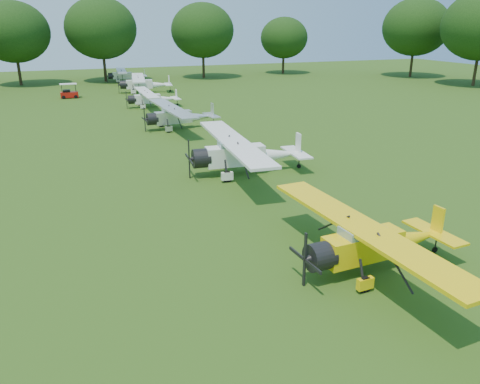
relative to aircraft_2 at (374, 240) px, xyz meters
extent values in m
plane|color=#2E4912|center=(-1.36, 10.19, -1.24)|extent=(160.00, 160.00, 0.00)
cylinder|color=black|center=(48.07, 41.63, 1.26)|extent=(0.44, 0.44, 4.99)
cylinder|color=black|center=(47.53, 55.16, 1.17)|extent=(0.44, 0.44, 4.81)
ellipsoid|color=black|center=(47.53, 55.16, 7.05)|extent=(11.23, 11.23, 9.55)
cylinder|color=black|center=(28.97, 68.24, 0.61)|extent=(0.44, 0.44, 3.70)
ellipsoid|color=black|center=(28.97, 68.24, 5.13)|extent=(8.63, 8.63, 7.34)
cylinder|color=black|center=(12.91, 66.40, 1.02)|extent=(0.44, 0.44, 4.51)
ellipsoid|color=black|center=(12.91, 66.40, 6.53)|extent=(10.52, 10.52, 8.94)
cylinder|color=black|center=(-3.49, 66.92, 1.13)|extent=(0.44, 0.44, 4.74)
ellipsoid|color=black|center=(-3.49, 66.92, 6.92)|extent=(11.05, 11.05, 9.39)
cylinder|color=black|center=(-16.12, 66.73, 1.00)|extent=(0.44, 0.44, 4.49)
ellipsoid|color=black|center=(-16.12, 66.73, 6.49)|extent=(10.47, 10.47, 8.90)
cube|color=yellow|center=(-0.50, -0.03, -0.18)|extent=(3.29, 1.16, 1.06)
cone|color=yellow|center=(2.22, 0.14, -0.33)|extent=(2.88, 1.08, 0.91)
cube|color=#8CA5B2|center=(-0.60, -0.04, 0.38)|extent=(1.67, 1.03, 0.56)
cylinder|color=black|center=(-2.42, -0.15, -0.18)|extent=(0.97, 1.10, 1.05)
cube|color=black|center=(-3.07, -0.19, -0.18)|extent=(0.07, 0.12, 2.12)
cube|color=yellow|center=(-0.60, -0.04, 0.63)|extent=(2.13, 10.77, 0.14)
cube|color=yellow|center=(3.23, 0.20, 0.17)|extent=(0.14, 0.56, 1.31)
cube|color=yellow|center=(3.13, 0.20, -0.28)|extent=(1.03, 2.88, 0.09)
cylinder|color=black|center=(-1.23, -1.34, -0.94)|extent=(0.61, 0.20, 0.61)
cylinder|color=black|center=(-1.39, 1.18, -0.94)|extent=(0.61, 0.20, 0.61)
cylinder|color=black|center=(3.33, 0.21, -1.12)|extent=(0.25, 0.10, 0.24)
cube|color=white|center=(-0.78, 13.28, -0.03)|extent=(3.75, 1.36, 1.21)
cone|color=white|center=(2.31, 13.05, -0.20)|extent=(3.29, 1.27, 1.03)
cube|color=#8CA5B2|center=(-0.90, 13.29, 0.60)|extent=(1.91, 1.19, 0.63)
cylinder|color=black|center=(-2.96, 13.44, -0.03)|extent=(1.12, 1.27, 1.20)
cube|color=black|center=(-3.71, 13.49, -0.03)|extent=(0.08, 0.14, 2.41)
cube|color=white|center=(-0.90, 13.29, 0.89)|extent=(2.55, 12.27, 0.16)
cube|color=white|center=(3.46, 12.97, 0.37)|extent=(0.16, 0.64, 1.49)
cube|color=white|center=(3.34, 12.97, -0.15)|extent=(1.21, 3.28, 0.10)
cylinder|color=black|center=(-1.81, 11.91, -0.89)|extent=(0.70, 0.23, 0.69)
cylinder|color=black|center=(-1.60, 14.78, -0.89)|extent=(0.70, 0.23, 0.69)
cylinder|color=black|center=(3.57, 12.96, -1.10)|extent=(0.28, 0.11, 0.28)
cube|color=silver|center=(-1.40, 27.72, -0.18)|extent=(3.29, 1.15, 1.06)
cone|color=silver|center=(1.33, 27.88, -0.33)|extent=(2.89, 1.08, 0.91)
cube|color=#8CA5B2|center=(-1.50, 27.71, 0.38)|extent=(1.67, 1.03, 0.56)
cylinder|color=black|center=(-3.33, 27.61, -0.18)|extent=(0.97, 1.11, 1.05)
cube|color=black|center=(-3.98, 27.57, -0.18)|extent=(0.07, 0.12, 2.13)
cube|color=silver|center=(-1.50, 27.71, 0.64)|extent=(2.10, 10.81, 0.14)
cube|color=silver|center=(2.34, 27.94, 0.18)|extent=(0.13, 0.56, 1.32)
cube|color=silver|center=(2.24, 27.94, -0.28)|extent=(1.03, 2.88, 0.09)
cylinder|color=black|center=(-2.14, 26.41, -0.94)|extent=(0.62, 0.20, 0.61)
cylinder|color=black|center=(-2.29, 28.94, -0.94)|extent=(0.62, 0.20, 0.61)
cylinder|color=black|center=(2.44, 27.95, -1.12)|extent=(0.25, 0.10, 0.24)
cube|color=white|center=(-1.53, 40.04, -0.29)|extent=(2.89, 0.86, 0.95)
cone|color=white|center=(0.91, 40.04, -0.43)|extent=(2.53, 0.81, 0.81)
cube|color=#8CA5B2|center=(-1.62, 40.04, 0.21)|extent=(1.45, 0.83, 0.50)
cylinder|color=black|center=(-3.25, 40.04, -0.29)|extent=(0.81, 0.94, 0.94)
cube|color=black|center=(-3.83, 40.04, -0.29)|extent=(0.05, 0.11, 1.90)
cube|color=white|center=(-1.62, 40.04, 0.43)|extent=(1.31, 9.58, 0.13)
cube|color=white|center=(1.81, 40.04, 0.03)|extent=(0.09, 0.50, 1.17)
cube|color=white|center=(1.72, 40.04, -0.38)|extent=(0.77, 2.53, 0.08)
cylinder|color=black|center=(-2.25, 38.91, -0.97)|extent=(0.54, 0.14, 0.54)
cylinder|color=black|center=(-2.25, 41.17, -0.97)|extent=(0.54, 0.14, 0.54)
cylinder|color=black|center=(1.90, 40.04, -1.13)|extent=(0.22, 0.07, 0.22)
cube|color=white|center=(-0.45, 52.01, -0.10)|extent=(3.58, 1.50, 1.14)
cone|color=white|center=(2.45, 51.60, -0.26)|extent=(3.14, 1.38, 0.98)
cube|color=#8CA5B2|center=(-0.56, 52.02, 0.50)|extent=(1.86, 1.23, 0.60)
cylinder|color=black|center=(-2.49, 52.29, -0.10)|extent=(1.12, 1.25, 1.13)
cube|color=black|center=(-3.19, 52.39, -0.10)|extent=(0.08, 0.14, 2.28)
cube|color=white|center=(-0.56, 52.02, 0.77)|extent=(3.14, 11.60, 0.15)
cube|color=white|center=(3.52, 51.46, 0.28)|extent=(0.19, 0.61, 1.41)
cube|color=white|center=(3.41, 51.47, -0.21)|extent=(1.33, 3.13, 0.10)
cylinder|color=black|center=(-1.50, 50.78, -0.91)|extent=(0.67, 0.26, 0.65)
cylinder|color=black|center=(-1.13, 53.47, -0.91)|extent=(0.67, 0.26, 0.65)
cylinder|color=black|center=(3.63, 51.44, -1.11)|extent=(0.27, 0.12, 0.26)
cube|color=silver|center=(-0.99, 65.39, -0.25)|extent=(3.09, 1.16, 0.99)
cone|color=silver|center=(1.55, 65.16, -0.39)|extent=(2.71, 1.08, 0.85)
cube|color=#8CA5B2|center=(-1.09, 65.39, 0.27)|extent=(1.58, 1.00, 0.52)
cylinder|color=black|center=(-2.78, 65.54, -0.25)|extent=(0.93, 1.05, 0.98)
cube|color=black|center=(-3.39, 65.60, -0.25)|extent=(0.07, 0.12, 1.98)
cube|color=silver|center=(-1.09, 65.39, 0.51)|extent=(2.24, 10.10, 0.13)
cube|color=silver|center=(2.49, 65.08, 0.08)|extent=(0.14, 0.53, 1.23)
cube|color=silver|center=(2.40, 65.09, -0.34)|extent=(1.03, 2.71, 0.09)
cylinder|color=black|center=(-1.85, 64.27, -0.96)|extent=(0.58, 0.20, 0.57)
cylinder|color=black|center=(-1.64, 66.63, -0.96)|extent=(0.58, 0.20, 0.57)
cylinder|color=black|center=(2.58, 65.07, -1.13)|extent=(0.23, 0.10, 0.23)
cube|color=#B8150D|center=(-9.59, 50.34, -0.80)|extent=(2.15, 1.19, 0.68)
cube|color=black|center=(-9.88, 50.34, -0.41)|extent=(0.89, 1.08, 0.44)
cube|color=white|center=(-9.59, 50.34, 0.53)|extent=(2.05, 1.29, 0.08)
cylinder|color=black|center=(-10.32, 49.75, -1.03)|extent=(0.43, 0.14, 0.43)
cylinder|color=black|center=(-10.31, 50.95, -1.03)|extent=(0.43, 0.14, 0.43)
cylinder|color=black|center=(-8.87, 49.73, -1.03)|extent=(0.43, 0.14, 0.43)
cylinder|color=black|center=(-8.85, 50.93, -1.03)|extent=(0.43, 0.14, 0.43)
camera|label=1|loc=(-10.53, -13.33, 7.85)|focal=35.00mm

